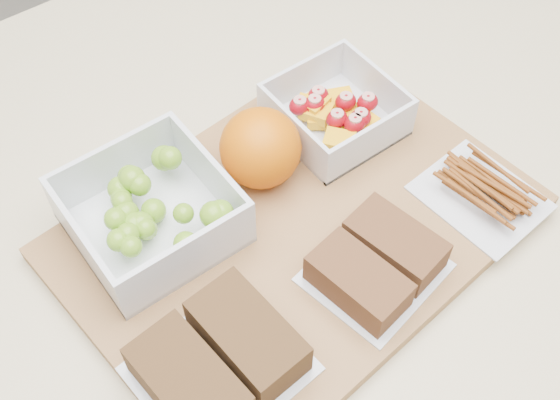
% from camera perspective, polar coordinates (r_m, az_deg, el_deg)
% --- Properties ---
extents(counter, '(1.20, 0.90, 0.90)m').
position_cam_1_polar(counter, '(1.08, 0.02, -15.69)').
color(counter, beige).
rests_on(counter, ground).
extents(cutting_board, '(0.45, 0.34, 0.02)m').
position_cam_1_polar(cutting_board, '(0.67, 1.31, -2.21)').
color(cutting_board, '#996C3F').
rests_on(cutting_board, counter).
extents(grape_container, '(0.14, 0.14, 0.06)m').
position_cam_1_polar(grape_container, '(0.65, -10.42, -0.89)').
color(grape_container, silver).
rests_on(grape_container, cutting_board).
extents(fruit_container, '(0.12, 0.12, 0.05)m').
position_cam_1_polar(fruit_container, '(0.73, 4.50, 7.01)').
color(fruit_container, silver).
rests_on(fruit_container, cutting_board).
extents(orange, '(0.08, 0.08, 0.08)m').
position_cam_1_polar(orange, '(0.67, -1.60, 4.24)').
color(orange, '#DB6405').
rests_on(orange, cutting_board).
extents(sandwich_bag_left, '(0.14, 0.12, 0.04)m').
position_cam_1_polar(sandwich_bag_left, '(0.58, -5.01, -12.80)').
color(sandwich_bag_left, silver).
rests_on(sandwich_bag_left, cutting_board).
extents(sandwich_bag_center, '(0.13, 0.12, 0.03)m').
position_cam_1_polar(sandwich_bag_center, '(0.62, 7.86, -5.10)').
color(sandwich_bag_center, silver).
rests_on(sandwich_bag_center, cutting_board).
extents(pretzel_bag, '(0.10, 0.12, 0.03)m').
position_cam_1_polar(pretzel_bag, '(0.70, 16.16, 0.81)').
color(pretzel_bag, silver).
rests_on(pretzel_bag, cutting_board).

